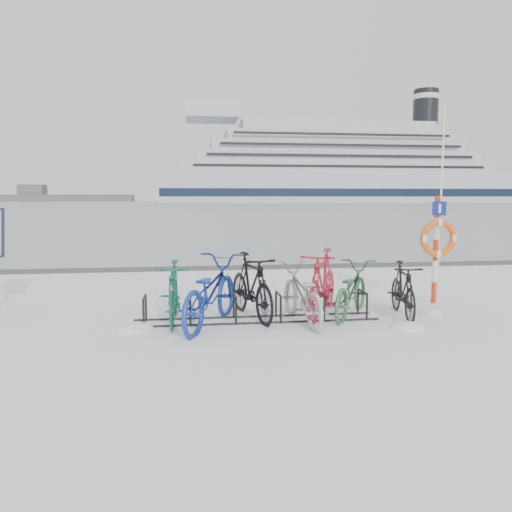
# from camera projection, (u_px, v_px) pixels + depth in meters

# --- Properties ---
(ground) EXTENTS (900.00, 900.00, 0.00)m
(ground) POSITION_uv_depth(u_px,v_px,m) (257.00, 321.00, 8.19)
(ground) COLOR white
(ground) RESTS_ON ground
(ice_sheet) EXTENTS (400.00, 298.00, 0.02)m
(ice_sheet) POSITION_uv_depth(u_px,v_px,m) (193.00, 204.00, 160.78)
(ice_sheet) COLOR #97A5AA
(ice_sheet) RESTS_ON ground
(quay_edge) EXTENTS (400.00, 0.25, 0.10)m
(quay_edge) POSITION_uv_depth(u_px,v_px,m) (229.00, 268.00, 14.00)
(quay_edge) COLOR #3F3F42
(quay_edge) RESTS_ON ground
(bike_rack) EXTENTS (4.00, 0.48, 0.46)m
(bike_rack) POSITION_uv_depth(u_px,v_px,m) (257.00, 310.00, 8.17)
(bike_rack) COLOR black
(bike_rack) RESTS_ON ground
(lifebuoy_station) EXTENTS (0.72, 0.22, 3.71)m
(lifebuoy_station) POSITION_uv_depth(u_px,v_px,m) (438.00, 238.00, 9.36)
(lifebuoy_station) COLOR red
(lifebuoy_station) RESTS_ON ground
(cruise_ferry) EXTENTS (136.44, 25.74, 44.83)m
(cruise_ferry) POSITION_uv_depth(u_px,v_px,m) (333.00, 172.00, 197.76)
(cruise_ferry) COLOR silver
(cruise_ferry) RESTS_ON ground
(bike_0) EXTENTS (0.54, 1.72, 1.03)m
(bike_0) POSITION_uv_depth(u_px,v_px,m) (174.00, 291.00, 8.05)
(bike_0) COLOR #125744
(bike_0) RESTS_ON ground
(bike_1) EXTENTS (1.54, 2.28, 1.13)m
(bike_1) POSITION_uv_depth(u_px,v_px,m) (210.00, 290.00, 7.86)
(bike_1) COLOR navy
(bike_1) RESTS_ON ground
(bike_2) EXTENTS (0.96, 1.95, 1.13)m
(bike_2) POSITION_uv_depth(u_px,v_px,m) (251.00, 284.00, 8.36)
(bike_2) COLOR black
(bike_2) RESTS_ON ground
(bike_3) EXTENTS (0.83, 1.95, 0.99)m
(bike_3) POSITION_uv_depth(u_px,v_px,m) (301.00, 292.00, 8.06)
(bike_3) COLOR #A6A7AE
(bike_3) RESTS_ON ground
(bike_4) EXTENTS (1.39, 2.00, 1.18)m
(bike_4) POSITION_uv_depth(u_px,v_px,m) (322.00, 282.00, 8.48)
(bike_4) COLOR #B21E32
(bike_4) RESTS_ON ground
(bike_5) EXTENTS (1.52, 1.87, 0.95)m
(bike_5) POSITION_uv_depth(u_px,v_px,m) (351.00, 288.00, 8.53)
(bike_5) COLOR #35693D
(bike_5) RESTS_ON ground
(bike_6) EXTENTS (0.73, 1.66, 0.96)m
(bike_6) POSITION_uv_depth(u_px,v_px,m) (403.00, 288.00, 8.47)
(bike_6) COLOR black
(bike_6) RESTS_ON ground
(snow_drifts) EXTENTS (5.53, 2.06, 0.20)m
(snow_drifts) POSITION_uv_depth(u_px,v_px,m) (298.00, 321.00, 8.16)
(snow_drifts) COLOR white
(snow_drifts) RESTS_ON ground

